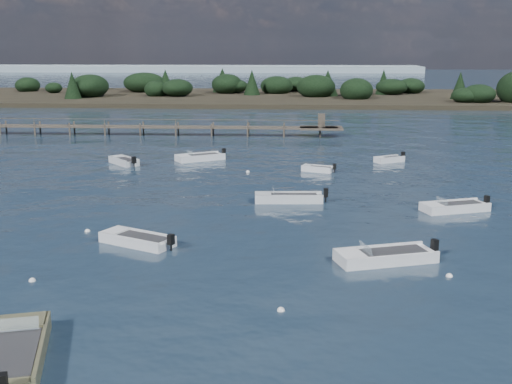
# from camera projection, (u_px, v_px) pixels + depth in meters

# --- Properties ---
(ground) EXTENTS (400.00, 400.00, 0.00)m
(ground) POSITION_uv_depth(u_px,v_px,m) (288.00, 124.00, 87.73)
(ground) COLOR #142230
(ground) RESTS_ON ground
(tender_far_white) EXTENTS (2.99, 1.95, 1.01)m
(tender_far_white) POSITION_uv_depth(u_px,v_px,m) (318.00, 170.00, 54.88)
(tender_far_white) COLOR silver
(tender_far_white) RESTS_ON ground
(tender_far_grey) EXTENTS (3.31, 3.48, 1.23)m
(tender_far_grey) POSITION_uv_depth(u_px,v_px,m) (124.00, 162.00, 58.21)
(tender_far_grey) COLOR silver
(tender_far_grey) RESTS_ON ground
(tender_far_grey_b) EXTENTS (3.07, 2.37, 1.08)m
(tender_far_grey_b) POSITION_uv_depth(u_px,v_px,m) (389.00, 160.00, 59.35)
(tender_far_grey_b) COLOR silver
(tender_far_grey_b) RESTS_ON ground
(dinghy_extra_a) EXTENTS (5.08, 1.61, 1.30)m
(dinghy_extra_a) POSITION_uv_depth(u_px,v_px,m) (289.00, 199.00, 44.27)
(dinghy_extra_a) COLOR silver
(dinghy_extra_a) RESTS_ON ground
(dinghy_mid_white_a) EXTENTS (5.42, 3.29, 1.25)m
(dinghy_mid_white_a) POSITION_uv_depth(u_px,v_px,m) (385.00, 258.00, 32.15)
(dinghy_mid_white_a) COLOR silver
(dinghy_mid_white_a) RESTS_ON ground
(dinghy_near_olive) EXTENTS (3.27, 5.71, 1.37)m
(dinghy_near_olive) POSITION_uv_depth(u_px,v_px,m) (16.00, 356.00, 22.04)
(dinghy_near_olive) COLOR #6D6B49
(dinghy_near_olive) RESTS_ON ground
(dinghy_extra_b) EXTENTS (4.73, 3.81, 1.26)m
(dinghy_extra_b) POSITION_uv_depth(u_px,v_px,m) (200.00, 158.00, 60.28)
(dinghy_extra_b) COLOR silver
(dinghy_extra_b) RESTS_ON ground
(dinghy_mid_white_b) EXTENTS (4.77, 2.97, 1.17)m
(dinghy_mid_white_b) POSITION_uv_depth(u_px,v_px,m) (454.00, 208.00, 41.94)
(dinghy_mid_white_b) COLOR silver
(dinghy_mid_white_b) RESTS_ON ground
(dinghy_mid_grey) EXTENTS (4.48, 3.31, 1.15)m
(dinghy_mid_grey) POSITION_uv_depth(u_px,v_px,m) (137.00, 241.00, 34.92)
(dinghy_mid_grey) COLOR silver
(dinghy_mid_grey) RESTS_ON ground
(buoy_a) EXTENTS (0.32, 0.32, 0.32)m
(buoy_a) POSITION_uv_depth(u_px,v_px,m) (281.00, 311.00, 26.21)
(buoy_a) COLOR white
(buoy_a) RESTS_ON ground
(buoy_b) EXTENTS (0.32, 0.32, 0.32)m
(buoy_b) POSITION_uv_depth(u_px,v_px,m) (449.00, 277.00, 30.07)
(buoy_b) COLOR white
(buoy_b) RESTS_ON ground
(buoy_c) EXTENTS (0.32, 0.32, 0.32)m
(buoy_c) POSITION_uv_depth(u_px,v_px,m) (87.00, 232.00, 37.30)
(buoy_c) COLOR white
(buoy_c) RESTS_ON ground
(buoy_e) EXTENTS (0.32, 0.32, 0.32)m
(buoy_e) POSITION_uv_depth(u_px,v_px,m) (248.00, 172.00, 54.64)
(buoy_e) COLOR white
(buoy_e) RESTS_ON ground
(buoy_extra_a) EXTENTS (0.32, 0.32, 0.32)m
(buoy_extra_a) POSITION_uv_depth(u_px,v_px,m) (32.00, 281.00, 29.50)
(buoy_extra_a) COLOR white
(buoy_extra_a) RESTS_ON ground
(jetty) EXTENTS (64.50, 3.20, 3.40)m
(jetty) POSITION_uv_depth(u_px,v_px,m) (107.00, 127.00, 77.04)
(jetty) COLOR #4F453A
(jetty) RESTS_ON ground
(far_headland) EXTENTS (190.00, 40.00, 5.80)m
(far_headland) POSITION_uv_depth(u_px,v_px,m) (418.00, 90.00, 124.80)
(far_headland) COLOR black
(far_headland) RESTS_ON ground
(distant_haze) EXTENTS (280.00, 20.00, 2.40)m
(distant_haze) POSITION_uv_depth(u_px,v_px,m) (68.00, 71.00, 258.14)
(distant_haze) COLOR #859AA5
(distant_haze) RESTS_ON ground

